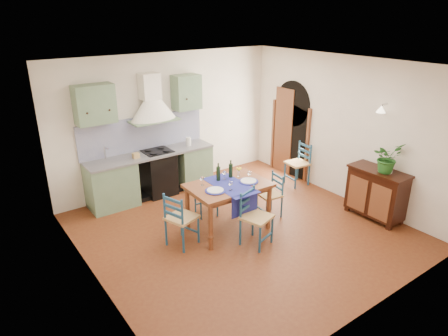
{
  "coord_description": "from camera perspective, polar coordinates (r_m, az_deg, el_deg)",
  "views": [
    {
      "loc": [
        -3.78,
        -4.71,
        3.57
      ],
      "look_at": [
        -0.16,
        0.3,
        1.11
      ],
      "focal_mm": 32.0,
      "sensor_mm": 36.0,
      "label": 1
    }
  ],
  "objects": [
    {
      "name": "left_wall",
      "position": [
        5.34,
        -18.8,
        -3.47
      ],
      "size": [
        0.04,
        5.0,
        2.8
      ],
      "primitive_type": "cube",
      "color": "beige",
      "rests_on": "ground"
    },
    {
      "name": "ceiling",
      "position": [
        6.09,
        2.99,
        14.48
      ],
      "size": [
        5.0,
        5.0,
        0.01
      ],
      "primitive_type": "cube",
      "color": "white",
      "rests_on": "back_wall"
    },
    {
      "name": "back_wall",
      "position": [
        8.15,
        -10.01,
        3.36
      ],
      "size": [
        5.0,
        0.96,
        2.8
      ],
      "color": "beige",
      "rests_on": "ground"
    },
    {
      "name": "chair_spare",
      "position": [
        8.76,
        10.62,
        0.65
      ],
      "size": [
        0.47,
        0.47,
        0.92
      ],
      "color": "navy",
      "rests_on": "ground"
    },
    {
      "name": "dining_table",
      "position": [
        6.71,
        0.69,
        -3.11
      ],
      "size": [
        1.37,
        1.03,
        1.17
      ],
      "color": "brown",
      "rests_on": "ground"
    },
    {
      "name": "potted_plant",
      "position": [
        7.4,
        22.29,
        1.39
      ],
      "size": [
        0.52,
        0.46,
        0.53
      ],
      "primitive_type": "imported",
      "rotation": [
        0.0,
        0.0,
        -0.09
      ],
      "color": "#20581D",
      "rests_on": "sideboard"
    },
    {
      "name": "chair_near",
      "position": [
        6.44,
        4.44,
        -7.0
      ],
      "size": [
        0.54,
        0.54,
        0.93
      ],
      "color": "navy",
      "rests_on": "ground"
    },
    {
      "name": "right_wall",
      "position": [
        8.32,
        15.16,
        5.4
      ],
      "size": [
        0.26,
        5.0,
        2.8
      ],
      "color": "beige",
      "rests_on": "ground"
    },
    {
      "name": "chair_left",
      "position": [
        6.42,
        -6.25,
        -7.21
      ],
      "size": [
        0.54,
        0.54,
        0.92
      ],
      "color": "navy",
      "rests_on": "ground"
    },
    {
      "name": "sideboard",
      "position": [
        7.7,
        20.93,
        -3.22
      ],
      "size": [
        0.5,
        1.05,
        0.94
      ],
      "color": "black",
      "rests_on": "ground"
    },
    {
      "name": "chair_right",
      "position": [
        7.35,
        6.71,
        -3.8
      ],
      "size": [
        0.43,
        0.43,
        0.82
      ],
      "color": "navy",
      "rests_on": "ground"
    },
    {
      "name": "chair_far",
      "position": [
        7.32,
        -2.5,
        -3.84
      ],
      "size": [
        0.45,
        0.45,
        0.8
      ],
      "color": "navy",
      "rests_on": "ground"
    },
    {
      "name": "floor",
      "position": [
        7.02,
        2.55,
        -8.88
      ],
      "size": [
        5.0,
        5.0,
        0.0
      ],
      "primitive_type": "plane",
      "color": "#4E2010",
      "rests_on": "ground"
    }
  ]
}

